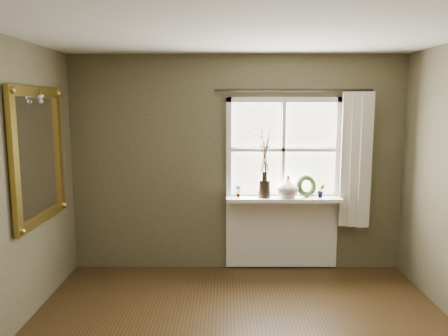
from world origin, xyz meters
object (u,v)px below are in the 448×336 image
at_px(dark_jug, 264,189).
at_px(gilt_mirror, 38,155).
at_px(wreath, 306,188).
at_px(cream_vase, 288,186).

bearing_deg(dark_jug, gilt_mirror, -159.22).
bearing_deg(gilt_mirror, dark_jug, 20.78).
xyz_separation_m(wreath, gilt_mirror, (-2.79, -0.91, 0.50)).
bearing_deg(wreath, dark_jug, 161.60).
height_order(cream_vase, gilt_mirror, gilt_mirror).
bearing_deg(dark_jug, cream_vase, 0.00).
height_order(wreath, gilt_mirror, gilt_mirror).
height_order(cream_vase, wreath, cream_vase).
relative_size(dark_jug, gilt_mirror, 0.16).
relative_size(dark_jug, wreath, 0.80).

